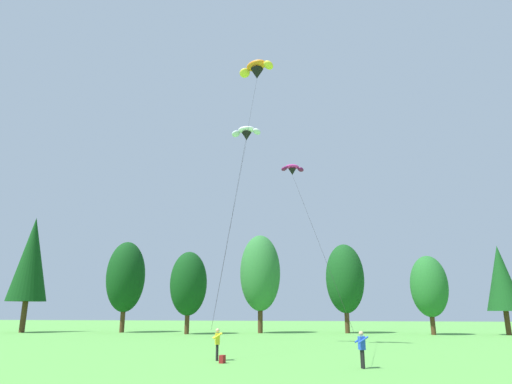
{
  "coord_description": "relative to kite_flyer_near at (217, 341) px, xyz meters",
  "views": [
    {
      "loc": [
        3.19,
        -4.18,
        2.63
      ],
      "look_at": [
        -0.94,
        21.32,
        9.59
      ],
      "focal_mm": 31.02,
      "sensor_mm": 36.0,
      "label": 1
    }
  ],
  "objects": [
    {
      "name": "parafoil_kite_far_white",
      "position": [
        -0.43,
        10.66,
        16.77
      ],
      "size": [
        2.81,
        11.32,
        16.8
      ],
      "color": "white"
    },
    {
      "name": "backpack",
      "position": [
        0.56,
        -1.12,
        -0.8
      ],
      "size": [
        0.31,
        0.37,
        0.4
      ],
      "primitive_type": "cube",
      "rotation": [
        0.0,
        0.0,
        1.31
      ],
      "color": "maroon",
      "rests_on": "ground_plane"
    },
    {
      "name": "parafoil_kite_high_orange",
      "position": [
        0.92,
        7.95,
        21.33
      ],
      "size": [
        3.4,
        9.14,
        21.54
      ],
      "color": "orange"
    },
    {
      "name": "kite_flyer_near",
      "position": [
        0.0,
        0.0,
        0.0
      ],
      "size": [
        0.68,
        0.71,
        1.69
      ],
      "color": "black",
      "rests_on": "ground_plane"
    },
    {
      "name": "treeline_tree_c",
      "position": [
        -10.44,
        27.1,
        4.81
      ],
      "size": [
        4.39,
        4.39,
        9.6
      ],
      "color": "#472D19",
      "rests_on": "ground_plane"
    },
    {
      "name": "treeline_tree_e",
      "position": [
        8.22,
        32.32,
        5.56
      ],
      "size": [
        4.72,
        4.72,
        10.83
      ],
      "color": "#472D19",
      "rests_on": "ground_plane"
    },
    {
      "name": "treeline_tree_a",
      "position": [
        -32.05,
        27.53,
        8.19
      ],
      "size": [
        4.83,
        4.83,
        14.66
      ],
      "color": "#472D19",
      "rests_on": "ground_plane"
    },
    {
      "name": "treeline_tree_d",
      "position": [
        -2.3,
        30.89,
        6.28
      ],
      "size": [
        5.05,
        5.05,
        12.03
      ],
      "color": "#472D19",
      "rests_on": "ground_plane"
    },
    {
      "name": "kite_flyer_mid",
      "position": [
        7.63,
        -2.23,
        0.0
      ],
      "size": [
        0.67,
        0.69,
        1.69
      ],
      "color": "black",
      "rests_on": "ground_plane"
    },
    {
      "name": "parafoil_kite_mid_magenta",
      "position": [
        3.56,
        10.78,
        13.22
      ],
      "size": [
        4.77,
        13.68,
        13.09
      ],
      "color": "#D12893"
    },
    {
      "name": "treeline_tree_g",
      "position": [
        25.91,
        30.77,
        5.3
      ],
      "size": [
        3.81,
        3.81,
        10.06
      ],
      "color": "#472D19",
      "rests_on": "ground_plane"
    },
    {
      "name": "treeline_tree_b",
      "position": [
        -19.77,
        29.72,
        5.92
      ],
      "size": [
        4.88,
        4.88,
        11.42
      ],
      "color": "#472D19",
      "rests_on": "ground_plane"
    },
    {
      "name": "treeline_tree_f",
      "position": [
        17.71,
        30.06,
        4.4
      ],
      "size": [
        4.21,
        4.21,
        8.92
      ],
      "color": "#472D19",
      "rests_on": "ground_plane"
    }
  ]
}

